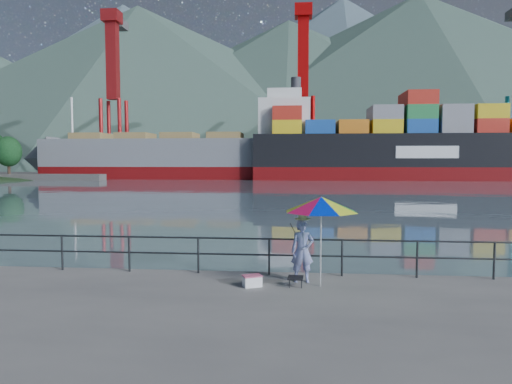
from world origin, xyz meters
TOP-DOWN VIEW (x-y plane):
  - ground at (0.00, -3.50)m, footprint 24.00×11.00m
  - harbor_water at (0.00, 130.00)m, footprint 500.00×280.00m
  - far_dock at (10.00, 93.00)m, footprint 200.00×40.00m
  - guardrail at (0.00, 1.70)m, footprint 22.00×0.06m
  - mountains at (38.82, 207.75)m, footprint 600.00×332.80m
  - port_cranes at (31.00, 84.00)m, footprint 116.00×28.00m
  - container_stacks at (32.41, 93.34)m, footprint 58.00×5.40m
  - fisherman at (3.90, 1.02)m, footprint 0.63×0.44m
  - beach_umbrella at (4.36, 0.63)m, footprint 2.46×2.46m
  - folding_stool at (3.73, 0.56)m, footprint 0.41×0.41m
  - cooler_bag at (2.64, 0.47)m, footprint 0.53×0.45m
  - fishing_rod at (3.84, 1.89)m, footprint 0.52×1.77m
  - bulk_carrier at (-13.76, 72.60)m, footprint 54.22×9.38m
  - container_ship at (26.70, 70.90)m, footprint 57.26×9.54m

SIDE VIEW (x-z plane):
  - ground at x=0.00m, z-range -0.50..0.00m
  - harbor_water at x=0.00m, z-range 0.00..0.00m
  - far_dock at x=10.00m, z-range -0.20..0.20m
  - fishing_rod at x=3.84m, z-range -0.64..0.64m
  - cooler_bag at x=2.64m, z-range 0.00..0.26m
  - folding_stool at x=3.73m, z-range 0.01..0.26m
  - guardrail at x=0.00m, z-range 0.01..1.03m
  - fisherman at x=3.90m, z-range 0.00..1.63m
  - beach_umbrella at x=4.36m, z-range 0.94..3.21m
  - container_stacks at x=32.41m, z-range -0.55..7.25m
  - bulk_carrier at x=-13.76m, z-range -3.17..11.33m
  - container_ship at x=26.70m, z-range -3.19..14.91m
  - port_cranes at x=31.00m, z-range -3.20..35.20m
  - mountains at x=38.82m, z-range -4.45..75.55m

